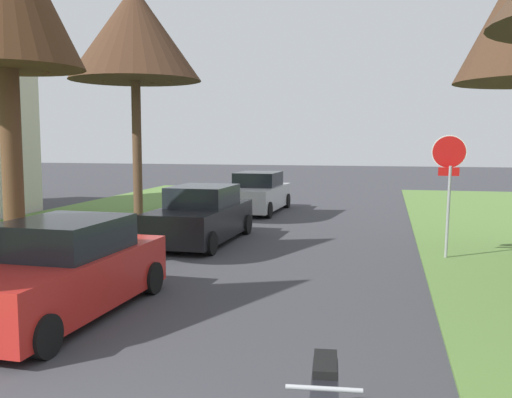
{
  "coord_description": "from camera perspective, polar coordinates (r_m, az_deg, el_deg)",
  "views": [
    {
      "loc": [
        2.75,
        -3.19,
        2.88
      ],
      "look_at": [
        0.4,
        7.09,
        1.78
      ],
      "focal_mm": 40.28,
      "sensor_mm": 36.0,
      "label": 1
    }
  ],
  "objects": [
    {
      "name": "street_tree_left_mid_b",
      "position": [
        19.23,
        -11.97,
        15.73
      ],
      "size": [
        4.18,
        4.18,
        7.65
      ],
      "color": "brown",
      "rests_on": "grass_verge_left"
    },
    {
      "name": "stop_sign_far",
      "position": [
        14.35,
        18.6,
        2.79
      ],
      "size": [
        0.81,
        0.57,
        2.94
      ],
      "color": "#9EA0A5",
      "rests_on": "grass_verge_right"
    },
    {
      "name": "parked_sedan_red",
      "position": [
        9.96,
        -18.87,
        -6.89
      ],
      "size": [
        2.07,
        4.46,
        1.57
      ],
      "color": "red",
      "rests_on": "ground"
    },
    {
      "name": "parked_sedan_black",
      "position": [
        16.19,
        -5.49,
        -1.74
      ],
      "size": [
        2.07,
        4.46,
        1.57
      ],
      "color": "black",
      "rests_on": "ground"
    },
    {
      "name": "parked_sedan_silver",
      "position": [
        22.85,
        0.12,
        0.53
      ],
      "size": [
        2.07,
        4.46,
        1.57
      ],
      "color": "#BCBCC1",
      "rests_on": "ground"
    }
  ]
}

